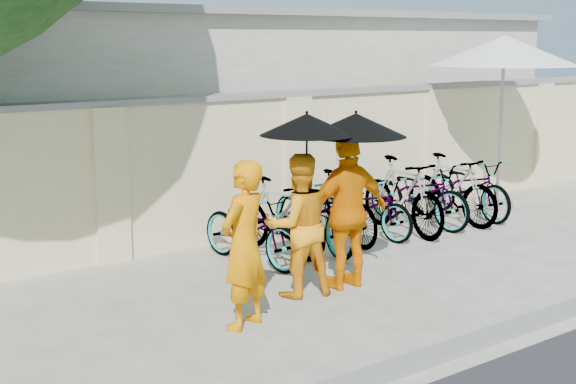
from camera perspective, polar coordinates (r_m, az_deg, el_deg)
ground at (r=8.67m, az=2.59°, el=-8.28°), size 80.00×80.00×0.00m
kerb at (r=7.51m, az=11.08°, el=-11.08°), size 40.00×0.16×0.12m
compound_wall at (r=11.51m, az=-3.74°, el=1.63°), size 20.00×0.30×2.00m
building_behind at (r=15.19m, az=-8.58°, el=6.04°), size 14.00×6.00×3.20m
monk_left at (r=7.91m, az=-3.16°, el=-3.77°), size 0.72×0.60×1.69m
monk_center at (r=8.89m, az=0.74°, el=-2.38°), size 0.91×0.79×1.61m
parasol_center at (r=8.67m, az=1.35°, el=4.82°), size 1.03×1.03×1.14m
monk_right at (r=9.19m, az=4.32°, el=-1.42°), size 1.07×0.51×1.78m
parasol_right at (r=8.99m, az=4.85°, el=4.78°), size 1.14×1.14×1.02m
patio_umbrella at (r=13.85m, az=15.11°, el=9.55°), size 3.20×3.20×2.90m
bike_0 at (r=10.21m, az=-2.60°, el=-2.61°), size 0.84×1.83×0.93m
bike_1 at (r=10.64m, az=-0.69°, el=-1.77°), size 0.71×1.76×1.03m
bike_2 at (r=10.90m, az=1.88°, el=-1.49°), size 0.87×2.00×1.02m
bike_3 at (r=11.31m, az=3.74°, el=-1.09°), size 0.60×1.71×1.01m
bike_4 at (r=11.70m, az=5.67°, el=-1.00°), size 0.76×1.75×0.89m
bike_5 at (r=11.93m, az=8.15°, el=-0.26°), size 0.75×1.93×1.13m
bike_6 at (r=12.45m, az=9.31°, el=-0.14°), size 0.84×1.95×0.99m
bike_7 at (r=12.73m, az=11.58°, el=0.20°), size 0.54×1.80×1.08m
bike_8 at (r=13.22m, az=12.72°, el=0.32°), size 0.81×1.89×0.97m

